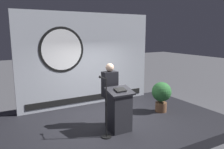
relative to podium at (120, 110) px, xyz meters
name	(u,v)px	position (x,y,z in m)	size (l,w,h in m)	color
ground_plane	(115,131)	(0.21, 0.59, -0.85)	(40.00, 40.00, 0.00)	#4C4C51
stage_platform	(115,126)	(0.21, 0.59, -0.70)	(6.40, 4.00, 0.30)	black
banner_display	(87,60)	(0.18, 2.44, 1.02)	(4.78, 0.12, 3.15)	#B2B7C1
podium	(120,110)	(0.00, 0.00, 0.00)	(0.64, 0.50, 1.14)	#26262B
speaker_person	(110,94)	(-0.02, 0.48, 0.32)	(0.40, 0.26, 1.70)	black
microphone_stand	(105,116)	(-0.46, -0.11, -0.04)	(0.24, 0.47, 1.48)	black
potted_plant	(161,94)	(1.90, 0.58, 0.03)	(0.62, 0.62, 0.96)	brown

